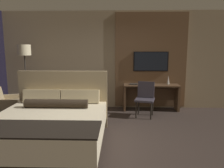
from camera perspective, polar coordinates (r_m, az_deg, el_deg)
name	(u,v)px	position (r m, az deg, el deg)	size (l,w,h in m)	color
ground_plane	(99,144)	(4.20, -3.48, -15.40)	(16.00, 16.00, 0.00)	#332823
wall_back_tv_panel	(112,60)	(6.40, -0.06, 6.21)	(7.20, 0.09, 2.80)	tan
bed	(51,127)	(4.16, -15.69, -10.75)	(1.94, 2.10, 1.27)	#33281E
desk	(151,93)	(6.33, 10.10, -2.30)	(1.55, 0.46, 0.74)	brown
tv	(151,61)	(6.39, 10.10, 5.83)	(0.99, 0.04, 0.56)	black
desk_chair	(145,96)	(5.72, 8.69, -3.07)	(0.56, 0.56, 0.89)	#38333D
armchair_by_window	(9,109)	(5.91, -25.21, -5.95)	(0.84, 0.87, 0.82)	#998460
floor_lamp	(25,56)	(6.27, -21.89, 6.88)	(0.34, 0.34, 1.85)	#282623
vase_tall	(168,80)	(6.42, 14.48, 1.08)	(0.08, 0.08, 0.25)	silver
book	(134,84)	(6.17, 5.65, -0.03)	(0.22, 0.15, 0.03)	#332D28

